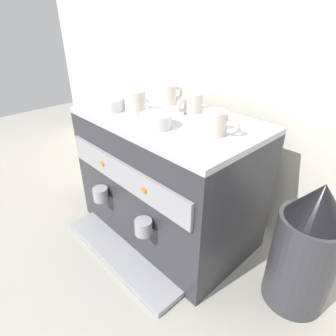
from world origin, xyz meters
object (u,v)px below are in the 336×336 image
object	(u,v)px
ceramic_cup_0	(216,123)
ceramic_cup_3	(135,102)
ceramic_cup_2	(191,103)
ceramic_bowl_1	(128,98)
coffee_grinder	(305,249)
espresso_machine	(167,179)
milk_pitcher	(93,172)
ceramic_bowl_2	(109,105)
ceramic_bowl_0	(156,121)
ceramic_cup_1	(168,94)

from	to	relation	value
ceramic_cup_0	ceramic_cup_3	world-z (taller)	ceramic_cup_3
ceramic_cup_2	ceramic_cup_3	distance (m)	0.20
ceramic_cup_0	ceramic_bowl_1	bearing A→B (deg)	178.65
coffee_grinder	ceramic_bowl_1	bearing A→B (deg)	-175.74
espresso_machine	ceramic_cup_3	xyz separation A→B (m)	(-0.10, -0.06, 0.29)
espresso_machine	ceramic_cup_2	distance (m)	0.30
ceramic_cup_2	coffee_grinder	xyz separation A→B (m)	(0.49, -0.03, -0.32)
ceramic_bowl_1	coffee_grinder	size ratio (longest dim) A/B	0.26
ceramic_cup_2	milk_pitcher	distance (m)	0.70
ceramic_cup_3	ceramic_bowl_1	size ratio (longest dim) A/B	0.92
espresso_machine	coffee_grinder	world-z (taller)	espresso_machine
espresso_machine	ceramic_bowl_2	distance (m)	0.35
espresso_machine	ceramic_bowl_1	distance (m)	0.35
milk_pitcher	coffee_grinder	bearing A→B (deg)	6.45
ceramic_bowl_1	milk_pitcher	xyz separation A→B (m)	(-0.27, -0.06, -0.43)
milk_pitcher	ceramic_bowl_0	bearing A→B (deg)	-4.23
ceramic_cup_0	milk_pitcher	bearing A→B (deg)	-176.09
espresso_machine	ceramic_cup_0	distance (m)	0.35
espresso_machine	ceramic_bowl_1	bearing A→B (deg)	178.08
ceramic_cup_3	ceramic_bowl_1	xyz separation A→B (m)	(-0.13, 0.06, -0.02)
ceramic_cup_0	ceramic_bowl_2	size ratio (longest dim) A/B	1.04
milk_pitcher	ceramic_bowl_1	bearing A→B (deg)	12.49
ceramic_cup_3	ceramic_bowl_0	distance (m)	0.15
ceramic_cup_1	ceramic_bowl_1	distance (m)	0.16
ceramic_bowl_1	coffee_grinder	bearing A→B (deg)	4.26
ceramic_cup_0	ceramic_bowl_2	world-z (taller)	ceramic_cup_0
ceramic_cup_1	ceramic_cup_2	size ratio (longest dim) A/B	0.97
ceramic_bowl_1	ceramic_cup_1	bearing A→B (deg)	39.95
ceramic_cup_3	ceramic_bowl_1	world-z (taller)	ceramic_cup_3
ceramic_cup_0	ceramic_cup_1	distance (m)	0.34
ceramic_bowl_1	milk_pitcher	bearing A→B (deg)	-167.51
milk_pitcher	ceramic_cup_3	bearing A→B (deg)	-0.61
ceramic_bowl_2	milk_pitcher	distance (m)	0.53
espresso_machine	ceramic_bowl_2	xyz separation A→B (m)	(-0.20, -0.10, 0.27)
ceramic_cup_3	milk_pitcher	world-z (taller)	ceramic_cup_3
espresso_machine	milk_pitcher	bearing A→B (deg)	-174.18
ceramic_cup_3	milk_pitcher	size ratio (longest dim) A/B	0.65
ceramic_cup_1	ceramic_bowl_1	xyz separation A→B (m)	(-0.12, -0.10, -0.02)
ceramic_bowl_2	ceramic_cup_0	bearing A→B (deg)	13.62
ceramic_cup_1	ceramic_bowl_1	world-z (taller)	ceramic_cup_1
ceramic_cup_1	ceramic_cup_2	xyz separation A→B (m)	(0.13, -0.01, -0.00)
ceramic_bowl_1	espresso_machine	bearing A→B (deg)	-1.92
ceramic_cup_1	ceramic_bowl_2	distance (m)	0.23
ceramic_cup_3	coffee_grinder	world-z (taller)	ceramic_cup_3
ceramic_cup_1	ceramic_bowl_1	bearing A→B (deg)	-140.05
ceramic_bowl_0	ceramic_bowl_2	bearing A→B (deg)	-177.83
ceramic_cup_2	ceramic_cup_1	bearing A→B (deg)	174.36
ceramic_cup_1	ceramic_bowl_2	size ratio (longest dim) A/B	1.04
ceramic_cup_2	ceramic_bowl_2	xyz separation A→B (m)	(-0.22, -0.20, -0.01)
ceramic_cup_1	milk_pitcher	size ratio (longest dim) A/B	0.67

